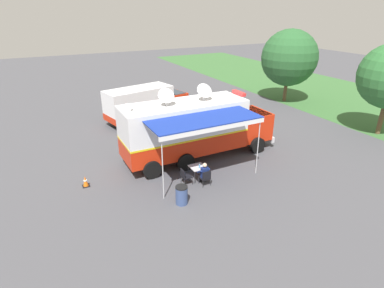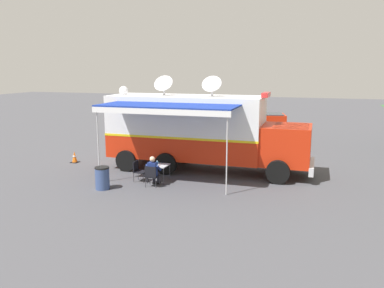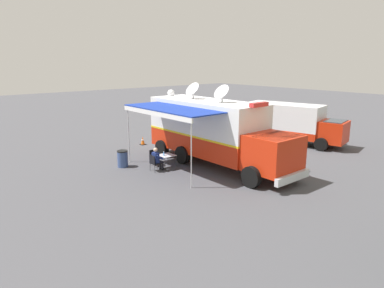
{
  "view_description": "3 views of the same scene",
  "coord_description": "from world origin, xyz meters",
  "px_view_note": "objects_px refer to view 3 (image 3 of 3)",
  "views": [
    {
      "loc": [
        15.31,
        -7.21,
        8.41
      ],
      "look_at": [
        1.4,
        -0.2,
        1.58
      ],
      "focal_mm": 29.31,
      "sensor_mm": 36.0,
      "label": 1
    },
    {
      "loc": [
        17.63,
        6.02,
        4.77
      ],
      "look_at": [
        1.5,
        0.79,
        1.53
      ],
      "focal_mm": 37.33,
      "sensor_mm": 36.0,
      "label": 2
    },
    {
      "loc": [
        12.93,
        14.37,
        5.65
      ],
      "look_at": [
        0.62,
        -0.46,
        1.04
      ],
      "focal_mm": 32.85,
      "sensor_mm": 36.0,
      "label": 3
    }
  ],
  "objects_px": {
    "folding_chair_beside_table": "(154,156)",
    "traffic_cone": "(143,141)",
    "trash_bin": "(123,159)",
    "folding_table": "(166,156)",
    "water_bottle": "(164,154)",
    "support_truck": "(291,123)",
    "folding_chair_at_table": "(154,162)",
    "seated_responder": "(157,159)",
    "command_truck": "(215,130)"
  },
  "relations": [
    {
      "from": "seated_responder",
      "to": "folding_table",
      "type": "bearing_deg",
      "value": -177.32
    },
    {
      "from": "folding_chair_beside_table",
      "to": "support_truck",
      "type": "height_order",
      "value": "support_truck"
    },
    {
      "from": "folding_chair_beside_table",
      "to": "seated_responder",
      "type": "bearing_deg",
      "value": 64.75
    },
    {
      "from": "folding_table",
      "to": "water_bottle",
      "type": "xyz_separation_m",
      "value": [
        0.17,
        0.01,
        0.16
      ]
    },
    {
      "from": "trash_bin",
      "to": "support_truck",
      "type": "distance_m",
      "value": 12.17
    },
    {
      "from": "water_bottle",
      "to": "traffic_cone",
      "type": "bearing_deg",
      "value": -110.82
    },
    {
      "from": "water_bottle",
      "to": "folding_chair_beside_table",
      "type": "distance_m",
      "value": 0.92
    },
    {
      "from": "command_truck",
      "to": "trash_bin",
      "type": "height_order",
      "value": "command_truck"
    },
    {
      "from": "folding_chair_beside_table",
      "to": "traffic_cone",
      "type": "height_order",
      "value": "folding_chair_beside_table"
    },
    {
      "from": "command_truck",
      "to": "water_bottle",
      "type": "height_order",
      "value": "command_truck"
    },
    {
      "from": "seated_responder",
      "to": "traffic_cone",
      "type": "bearing_deg",
      "value": -114.72
    },
    {
      "from": "seated_responder",
      "to": "trash_bin",
      "type": "xyz_separation_m",
      "value": [
        1.07,
        -1.75,
        -0.2
      ]
    },
    {
      "from": "command_truck",
      "to": "folding_chair_at_table",
      "type": "height_order",
      "value": "command_truck"
    },
    {
      "from": "traffic_cone",
      "to": "support_truck",
      "type": "relative_size",
      "value": 0.08
    },
    {
      "from": "seated_responder",
      "to": "folding_chair_at_table",
      "type": "bearing_deg",
      "value": 0.47
    },
    {
      "from": "folding_table",
      "to": "folding_chair_at_table",
      "type": "bearing_deg",
      "value": 2.16
    },
    {
      "from": "traffic_cone",
      "to": "folding_table",
      "type": "bearing_deg",
      "value": 70.68
    },
    {
      "from": "trash_bin",
      "to": "folding_chair_at_table",
      "type": "bearing_deg",
      "value": 116.77
    },
    {
      "from": "support_truck",
      "to": "seated_responder",
      "type": "bearing_deg",
      "value": -3.26
    },
    {
      "from": "support_truck",
      "to": "trash_bin",
      "type": "bearing_deg",
      "value": -11.24
    },
    {
      "from": "traffic_cone",
      "to": "folding_chair_at_table",
      "type": "bearing_deg",
      "value": 63.68
    },
    {
      "from": "command_truck",
      "to": "traffic_cone",
      "type": "relative_size",
      "value": 16.4
    },
    {
      "from": "folding_chair_at_table",
      "to": "folding_chair_beside_table",
      "type": "xyz_separation_m",
      "value": [
        -0.6,
        -0.88,
        0.0
      ]
    },
    {
      "from": "folding_table",
      "to": "command_truck",
      "type": "bearing_deg",
      "value": 154.72
    },
    {
      "from": "support_truck",
      "to": "traffic_cone",
      "type": "bearing_deg",
      "value": -36.26
    },
    {
      "from": "folding_table",
      "to": "water_bottle",
      "type": "relative_size",
      "value": 3.6
    },
    {
      "from": "command_truck",
      "to": "folding_chair_at_table",
      "type": "relative_size",
      "value": 10.93
    },
    {
      "from": "folding_table",
      "to": "seated_responder",
      "type": "bearing_deg",
      "value": 2.68
    },
    {
      "from": "command_truck",
      "to": "seated_responder",
      "type": "height_order",
      "value": "command_truck"
    },
    {
      "from": "folding_chair_at_table",
      "to": "traffic_cone",
      "type": "height_order",
      "value": "folding_chair_at_table"
    },
    {
      "from": "seated_responder",
      "to": "support_truck",
      "type": "xyz_separation_m",
      "value": [
        -10.83,
        0.62,
        0.73
      ]
    },
    {
      "from": "folding_table",
      "to": "seated_responder",
      "type": "relative_size",
      "value": 0.65
    },
    {
      "from": "folding_table",
      "to": "traffic_cone",
      "type": "height_order",
      "value": "folding_table"
    },
    {
      "from": "water_bottle",
      "to": "folding_chair_beside_table",
      "type": "relative_size",
      "value": 0.26
    },
    {
      "from": "folding_table",
      "to": "trash_bin",
      "type": "height_order",
      "value": "trash_bin"
    },
    {
      "from": "seated_responder",
      "to": "support_truck",
      "type": "bearing_deg",
      "value": 176.74
    },
    {
      "from": "seated_responder",
      "to": "support_truck",
      "type": "relative_size",
      "value": 0.18
    },
    {
      "from": "traffic_cone",
      "to": "folding_chair_beside_table",
      "type": "bearing_deg",
      "value": 65.39
    },
    {
      "from": "folding_chair_beside_table",
      "to": "traffic_cone",
      "type": "distance_m",
      "value": 5.06
    },
    {
      "from": "folding_chair_at_table",
      "to": "folding_table",
      "type": "bearing_deg",
      "value": -177.84
    },
    {
      "from": "folding_chair_beside_table",
      "to": "water_bottle",
      "type": "bearing_deg",
      "value": 91.98
    },
    {
      "from": "seated_responder",
      "to": "traffic_cone",
      "type": "distance_m",
      "value": 6.04
    },
    {
      "from": "folding_table",
      "to": "folding_chair_beside_table",
      "type": "relative_size",
      "value": 0.93
    },
    {
      "from": "folding_chair_beside_table",
      "to": "command_truck",
      "type": "bearing_deg",
      "value": 142.73
    },
    {
      "from": "folding_chair_beside_table",
      "to": "support_truck",
      "type": "distance_m",
      "value": 10.55
    },
    {
      "from": "water_bottle",
      "to": "seated_responder",
      "type": "relative_size",
      "value": 0.18
    },
    {
      "from": "folding_chair_beside_table",
      "to": "seated_responder",
      "type": "height_order",
      "value": "seated_responder"
    },
    {
      "from": "water_bottle",
      "to": "folding_chair_beside_table",
      "type": "height_order",
      "value": "water_bottle"
    },
    {
      "from": "folding_chair_beside_table",
      "to": "trash_bin",
      "type": "relative_size",
      "value": 0.96
    },
    {
      "from": "water_bottle",
      "to": "trash_bin",
      "type": "bearing_deg",
      "value": -48.82
    }
  ]
}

